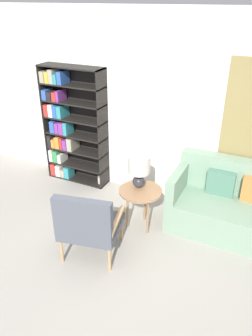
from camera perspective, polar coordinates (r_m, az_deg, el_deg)
The scene contains 7 objects.
ground_plane at distance 3.94m, azimuth -8.24°, elevation -17.77°, with size 14.00×14.00×0.00m, color #9E998E.
wall_back at distance 4.77m, azimuth 4.46°, elevation 10.18°, with size 6.40×0.08×2.70m.
bookshelf at distance 5.39m, azimuth -10.13°, elevation 7.05°, with size 1.04×0.30×1.89m.
armchair at distance 3.80m, azimuth -6.65°, elevation -9.53°, with size 0.78×0.75×0.91m.
couch at distance 4.55m, azimuth 18.28°, elevation -6.40°, with size 1.61×0.83×0.91m.
side_table at distance 4.25m, azimuth 2.54°, elevation -4.54°, with size 0.56×0.56×0.58m.
table_lamp at distance 4.15m, azimuth 2.30°, elevation 0.08°, with size 0.29×0.29×0.45m.
Camera 1 is at (1.66, -2.22, 2.80)m, focal length 35.00 mm.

